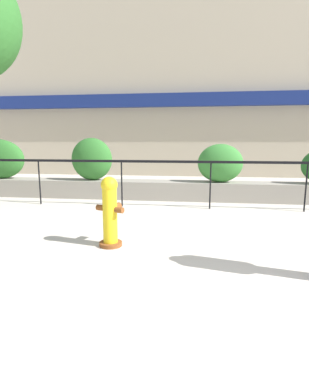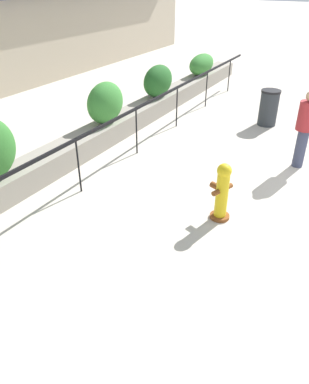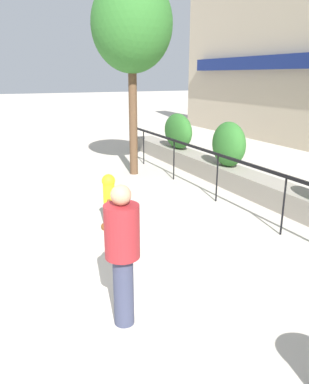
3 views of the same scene
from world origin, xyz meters
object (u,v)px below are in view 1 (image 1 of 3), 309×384
Objects in this scene: hedge_bush_1 at (92,159)px; hedge_bush_2 at (220,163)px; fire_hydrant at (110,211)px; hedge_bush_0 at (0,159)px.

hedge_bush_2 is (3.57, 0.00, -0.08)m from hedge_bush_1.
hedge_bush_1 is 0.99× the size of hedge_bush_2.
fire_hydrant is at bearing -67.44° from hedge_bush_1.
hedge_bush_0 reaches higher than fire_hydrant.
hedge_bush_1 is (2.83, 0.00, 0.02)m from hedge_bush_0.
fire_hydrant is at bearing -116.77° from hedge_bush_2.
hedge_bush_1 is at bearing 0.00° from hedge_bush_0.
hedge_bush_2 reaches higher than fire_hydrant.
hedge_bush_2 is 1.11× the size of fire_hydrant.
hedge_bush_1 is at bearing 112.56° from fire_hydrant.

